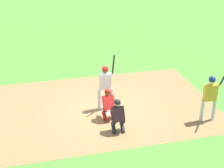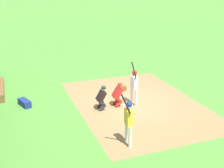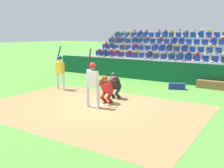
{
  "view_description": "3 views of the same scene",
  "coord_description": "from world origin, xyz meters",
  "px_view_note": "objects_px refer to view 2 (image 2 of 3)",
  "views": [
    {
      "loc": [
        -2.35,
        -11.2,
        6.58
      ],
      "look_at": [
        0.16,
        -0.06,
        1.24
      ],
      "focal_mm": 52.67,
      "sensor_mm": 36.0,
      "label": 1
    },
    {
      "loc": [
        13.04,
        -5.51,
        6.28
      ],
      "look_at": [
        -0.23,
        -0.79,
        1.17
      ],
      "focal_mm": 47.75,
      "sensor_mm": 36.0,
      "label": 2
    },
    {
      "loc": [
        -6.26,
        8.36,
        2.95
      ],
      "look_at": [
        -0.18,
        -0.84,
        0.81
      ],
      "focal_mm": 41.23,
      "sensor_mm": 36.0,
      "label": 3
    }
  ],
  "objects_px": {
    "dugout_bench": "(0,89)",
    "on_deck_batter": "(129,118)",
    "catcher_crouching": "(118,93)",
    "home_plate_umpire": "(102,96)",
    "batter_at_plate": "(134,83)",
    "equipment_duffel_bag": "(25,103)",
    "water_bottle_on_bench": "(0,82)",
    "home_plate_marker": "(128,105)"
  },
  "relations": [
    {
      "from": "batter_at_plate",
      "to": "water_bottle_on_bench",
      "type": "distance_m",
      "value": 7.86
    },
    {
      "from": "dugout_bench",
      "to": "on_deck_batter",
      "type": "height_order",
      "value": "on_deck_batter"
    },
    {
      "from": "home_plate_umpire",
      "to": "equipment_duffel_bag",
      "type": "xyz_separation_m",
      "value": [
        -1.71,
        -3.62,
        -0.52
      ]
    },
    {
      "from": "equipment_duffel_bag",
      "to": "on_deck_batter",
      "type": "distance_m",
      "value": 6.4
    },
    {
      "from": "water_bottle_on_bench",
      "to": "equipment_duffel_bag",
      "type": "relative_size",
      "value": 0.28
    },
    {
      "from": "on_deck_batter",
      "to": "home_plate_umpire",
      "type": "bearing_deg",
      "value": 179.38
    },
    {
      "from": "home_plate_marker",
      "to": "batter_at_plate",
      "type": "xyz_separation_m",
      "value": [
        -0.01,
        0.33,
        1.15
      ]
    },
    {
      "from": "batter_at_plate",
      "to": "water_bottle_on_bench",
      "type": "xyz_separation_m",
      "value": [
        -4.33,
        -6.53,
        -0.61
      ]
    },
    {
      "from": "water_bottle_on_bench",
      "to": "home_plate_umpire",
      "type": "bearing_deg",
      "value": 47.26
    },
    {
      "from": "batter_at_plate",
      "to": "home_plate_umpire",
      "type": "bearing_deg",
      "value": -87.45
    },
    {
      "from": "dugout_bench",
      "to": "home_plate_marker",
      "type": "bearing_deg",
      "value": 57.35
    },
    {
      "from": "equipment_duffel_bag",
      "to": "dugout_bench",
      "type": "bearing_deg",
      "value": -174.09
    },
    {
      "from": "equipment_duffel_bag",
      "to": "on_deck_batter",
      "type": "xyz_separation_m",
      "value": [
        5.21,
        3.58,
        0.98
      ]
    },
    {
      "from": "home_plate_marker",
      "to": "home_plate_umpire",
      "type": "xyz_separation_m",
      "value": [
        0.07,
        -1.43,
        0.67
      ]
    },
    {
      "from": "on_deck_batter",
      "to": "equipment_duffel_bag",
      "type": "bearing_deg",
      "value": -145.52
    },
    {
      "from": "home_plate_umpire",
      "to": "on_deck_batter",
      "type": "relative_size",
      "value": 0.54
    },
    {
      "from": "catcher_crouching",
      "to": "home_plate_umpire",
      "type": "distance_m",
      "value": 0.93
    },
    {
      "from": "home_plate_umpire",
      "to": "on_deck_batter",
      "type": "height_order",
      "value": "on_deck_batter"
    },
    {
      "from": "water_bottle_on_bench",
      "to": "on_deck_batter",
      "type": "xyz_separation_m",
      "value": [
        7.91,
        4.73,
        0.59
      ]
    },
    {
      "from": "home_plate_marker",
      "to": "water_bottle_on_bench",
      "type": "xyz_separation_m",
      "value": [
        -4.34,
        -6.2,
        0.55
      ]
    },
    {
      "from": "on_deck_batter",
      "to": "catcher_crouching",
      "type": "bearing_deg",
      "value": 165.23
    },
    {
      "from": "equipment_duffel_bag",
      "to": "home_plate_umpire",
      "type": "bearing_deg",
      "value": 44.21
    },
    {
      "from": "batter_at_plate",
      "to": "water_bottle_on_bench",
      "type": "bearing_deg",
      "value": -123.54
    },
    {
      "from": "dugout_bench",
      "to": "batter_at_plate",
      "type": "bearing_deg",
      "value": 58.74
    },
    {
      "from": "home_plate_marker",
      "to": "batter_at_plate",
      "type": "height_order",
      "value": "batter_at_plate"
    },
    {
      "from": "catcher_crouching",
      "to": "water_bottle_on_bench",
      "type": "height_order",
      "value": "catcher_crouching"
    },
    {
      "from": "catcher_crouching",
      "to": "dugout_bench",
      "type": "xyz_separation_m",
      "value": [
        -3.9,
        -5.7,
        -0.48
      ]
    },
    {
      "from": "home_plate_umpire",
      "to": "dugout_bench",
      "type": "relative_size",
      "value": 0.4
    },
    {
      "from": "home_plate_marker",
      "to": "equipment_duffel_bag",
      "type": "distance_m",
      "value": 5.31
    },
    {
      "from": "dugout_bench",
      "to": "water_bottle_on_bench",
      "type": "xyz_separation_m",
      "value": [
        -0.36,
        0.01,
        0.34
      ]
    },
    {
      "from": "home_plate_umpire",
      "to": "equipment_duffel_bag",
      "type": "height_order",
      "value": "home_plate_umpire"
    },
    {
      "from": "catcher_crouching",
      "to": "home_plate_umpire",
      "type": "relative_size",
      "value": 0.99
    },
    {
      "from": "home_plate_marker",
      "to": "batter_at_plate",
      "type": "relative_size",
      "value": 0.18
    },
    {
      "from": "water_bottle_on_bench",
      "to": "equipment_duffel_bag",
      "type": "height_order",
      "value": "water_bottle_on_bench"
    },
    {
      "from": "batter_at_plate",
      "to": "dugout_bench",
      "type": "bearing_deg",
      "value": -121.26
    },
    {
      "from": "batter_at_plate",
      "to": "dugout_bench",
      "type": "height_order",
      "value": "batter_at_plate"
    },
    {
      "from": "on_deck_batter",
      "to": "home_plate_marker",
      "type": "bearing_deg",
      "value": 157.62
    },
    {
      "from": "water_bottle_on_bench",
      "to": "equipment_duffel_bag",
      "type": "bearing_deg",
      "value": 23.11
    },
    {
      "from": "home_plate_marker",
      "to": "water_bottle_on_bench",
      "type": "height_order",
      "value": "water_bottle_on_bench"
    },
    {
      "from": "water_bottle_on_bench",
      "to": "batter_at_plate",
      "type": "bearing_deg",
      "value": 56.46
    },
    {
      "from": "batter_at_plate",
      "to": "on_deck_batter",
      "type": "distance_m",
      "value": 4.01
    },
    {
      "from": "dugout_bench",
      "to": "equipment_duffel_bag",
      "type": "relative_size",
      "value": 3.55
    }
  ]
}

